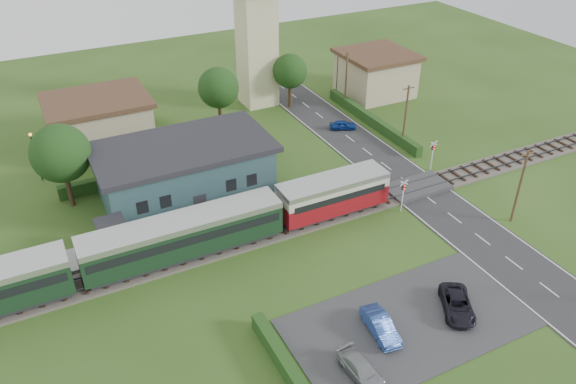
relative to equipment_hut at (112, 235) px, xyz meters
name	(u,v)px	position (x,y,z in m)	size (l,w,h in m)	color
ground	(338,227)	(18.00, -5.20, -1.75)	(120.00, 120.00, 0.00)	#2D4C19
railway_track	(326,215)	(18.00, -3.20, -1.64)	(76.00, 3.20, 0.49)	#4C443D
road	(429,199)	(28.00, -5.20, -1.72)	(6.00, 70.00, 0.05)	#28282B
car_park	(408,323)	(16.50, -17.20, -1.71)	(17.00, 9.00, 0.08)	#333335
crossing_deck	(416,187)	(28.00, -3.20, -1.52)	(6.20, 3.40, 0.45)	#333335
platform	(208,224)	(8.00, 0.00, -1.52)	(30.00, 3.00, 0.45)	gray
equipment_hut	(112,235)	(0.00, 0.00, 0.00)	(2.30, 2.30, 2.55)	beige
station_building	(185,170)	(8.00, 5.79, 0.95)	(16.00, 9.00, 5.30)	#305659
train	(144,246)	(1.79, -3.20, 0.43)	(43.20, 2.90, 3.40)	#232328
church_tower	(256,22)	(23.00, 22.80, 8.48)	(6.00, 6.00, 17.60)	beige
house_west	(100,121)	(3.00, 19.80, 1.04)	(10.80, 8.80, 5.50)	tan
house_east	(376,73)	(38.00, 18.80, 1.05)	(8.80, 8.80, 5.50)	tan
hedge_carpark	(286,366)	(7.00, -17.20, -1.15)	(0.80, 9.00, 1.20)	#193814
hedge_roadside	(372,120)	(32.20, 10.80, -1.15)	(0.80, 18.00, 1.20)	#193814
hedge_station	(173,167)	(8.00, 10.30, -1.10)	(22.00, 0.80, 1.30)	#193814
tree_a	(61,154)	(-2.00, 8.80, 3.63)	(5.20, 5.20, 8.00)	#332316
tree_b	(218,88)	(16.00, 17.80, 3.27)	(4.60, 4.60, 7.34)	#332316
tree_c	(290,71)	(26.00, 19.80, 2.91)	(4.20, 4.20, 6.78)	#332316
utility_pole_b	(520,186)	(32.20, -11.20, 1.88)	(1.40, 0.22, 7.00)	#473321
utility_pole_c	(405,116)	(32.20, 4.80, 1.88)	(1.40, 0.22, 7.00)	#473321
utility_pole_d	(346,79)	(32.20, 16.80, 1.88)	(1.40, 0.22, 7.00)	#473321
crossing_signal_near	(403,191)	(24.40, -5.61, 0.39)	(0.84, 0.28, 3.28)	silver
crossing_signal_far	(433,151)	(31.60, -0.81, 0.39)	(0.84, 0.28, 3.28)	silver
streetlamp_west	(35,153)	(-4.00, 14.80, 1.29)	(0.30, 0.30, 5.15)	#3F3F47
streetlamp_east	(337,69)	(34.00, 21.80, 1.29)	(0.30, 0.30, 5.15)	#3F3F47
car_on_road	(343,125)	(28.54, 11.25, -1.18)	(1.22, 3.03, 1.03)	navy
car_park_blue	(380,326)	(14.18, -17.09, -1.03)	(1.35, 3.87, 1.27)	#2A4A9A
car_park_silver	(361,370)	(11.03, -19.59, -1.11)	(1.55, 3.82, 1.11)	gray
car_park_dark	(457,304)	(20.25, -17.80, -1.07)	(1.98, 4.30, 1.19)	black
pedestrian_near	(300,188)	(16.96, -0.05, -0.32)	(0.71, 0.47, 1.95)	gray
pedestrian_far	(119,241)	(0.34, -0.56, -0.38)	(0.89, 0.69, 1.83)	gray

